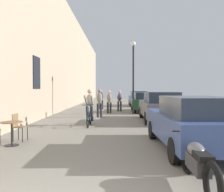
{
  "coord_description": "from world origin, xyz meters",
  "views": [
    {
      "loc": [
        1.0,
        -2.54,
        1.69
      ],
      "look_at": [
        0.7,
        17.52,
        1.14
      ],
      "focal_mm": 38.4,
      "sensor_mm": 36.0,
      "label": 1
    }
  ],
  "objects_px": {
    "street_lamp": "(133,68)",
    "parked_motorcycle": "(198,163)",
    "pedestrian_far": "(119,100)",
    "cyclist_on_bicycle": "(89,108)",
    "parked_car_fourth": "(138,98)",
    "pedestrian_near": "(99,101)",
    "parked_car_second": "(160,106)",
    "parked_car_third": "(144,102)",
    "pedestrian_mid": "(109,100)",
    "parked_car_nearest": "(191,122)",
    "cafe_chair_mid_toward_street": "(18,125)",
    "cafe_table_mid": "(12,128)",
    "pedestrian_furthest": "(101,99)"
  },
  "relations": [
    {
      "from": "cyclist_on_bicycle",
      "to": "parked_car_nearest",
      "type": "distance_m",
      "value": 5.55
    },
    {
      "from": "pedestrian_mid",
      "to": "pedestrian_near",
      "type": "bearing_deg",
      "value": -101.69
    },
    {
      "from": "street_lamp",
      "to": "pedestrian_near",
      "type": "bearing_deg",
      "value": -143.72
    },
    {
      "from": "cafe_chair_mid_toward_street",
      "to": "pedestrian_mid",
      "type": "distance_m",
      "value": 9.64
    },
    {
      "from": "pedestrian_near",
      "to": "pedestrian_furthest",
      "type": "height_order",
      "value": "pedestrian_near"
    },
    {
      "from": "pedestrian_furthest",
      "to": "street_lamp",
      "type": "relative_size",
      "value": 0.33
    },
    {
      "from": "pedestrian_far",
      "to": "parked_car_second",
      "type": "height_order",
      "value": "pedestrian_far"
    },
    {
      "from": "pedestrian_far",
      "to": "street_lamp",
      "type": "bearing_deg",
      "value": -71.0
    },
    {
      "from": "street_lamp",
      "to": "parked_motorcycle",
      "type": "xyz_separation_m",
      "value": [
        0.25,
        -11.92,
        -2.7
      ]
    },
    {
      "from": "cafe_chair_mid_toward_street",
      "to": "pedestrian_mid",
      "type": "relative_size",
      "value": 0.55
    },
    {
      "from": "cafe_table_mid",
      "to": "parked_car_nearest",
      "type": "distance_m",
      "value": 5.25
    },
    {
      "from": "street_lamp",
      "to": "pedestrian_furthest",
      "type": "bearing_deg",
      "value": 119.87
    },
    {
      "from": "street_lamp",
      "to": "parked_car_second",
      "type": "bearing_deg",
      "value": -71.06
    },
    {
      "from": "pedestrian_far",
      "to": "parked_car_fourth",
      "type": "height_order",
      "value": "pedestrian_far"
    },
    {
      "from": "pedestrian_mid",
      "to": "parked_car_second",
      "type": "height_order",
      "value": "pedestrian_mid"
    },
    {
      "from": "cafe_chair_mid_toward_street",
      "to": "pedestrian_near",
      "type": "relative_size",
      "value": 0.52
    },
    {
      "from": "parked_car_second",
      "to": "parked_car_third",
      "type": "height_order",
      "value": "parked_car_second"
    },
    {
      "from": "cyclist_on_bicycle",
      "to": "parked_car_nearest",
      "type": "height_order",
      "value": "cyclist_on_bicycle"
    },
    {
      "from": "parked_car_second",
      "to": "pedestrian_near",
      "type": "bearing_deg",
      "value": 151.82
    },
    {
      "from": "pedestrian_far",
      "to": "parked_motorcycle",
      "type": "relative_size",
      "value": 0.74
    },
    {
      "from": "parked_car_fourth",
      "to": "cafe_table_mid",
      "type": "bearing_deg",
      "value": -107.35
    },
    {
      "from": "pedestrian_near",
      "to": "pedestrian_furthest",
      "type": "relative_size",
      "value": 1.07
    },
    {
      "from": "parked_motorcycle",
      "to": "pedestrian_furthest",
      "type": "bearing_deg",
      "value": 99.33
    },
    {
      "from": "pedestrian_near",
      "to": "parked_car_fourth",
      "type": "distance_m",
      "value": 10.61
    },
    {
      "from": "cafe_chair_mid_toward_street",
      "to": "parked_car_third",
      "type": "height_order",
      "value": "parked_car_third"
    },
    {
      "from": "parked_car_second",
      "to": "parked_motorcycle",
      "type": "relative_size",
      "value": 2.05
    },
    {
      "from": "parked_motorcycle",
      "to": "parked_car_fourth",
      "type": "bearing_deg",
      "value": 87.49
    },
    {
      "from": "cafe_chair_mid_toward_street",
      "to": "parked_motorcycle",
      "type": "relative_size",
      "value": 0.41
    },
    {
      "from": "cafe_table_mid",
      "to": "parked_car_second",
      "type": "bearing_deg",
      "value": 45.65
    },
    {
      "from": "cafe_chair_mid_toward_street",
      "to": "cyclist_on_bicycle",
      "type": "xyz_separation_m",
      "value": [
        1.97,
        3.36,
        0.29
      ]
    },
    {
      "from": "parked_car_second",
      "to": "pedestrian_mid",
      "type": "bearing_deg",
      "value": 123.0
    },
    {
      "from": "pedestrian_mid",
      "to": "street_lamp",
      "type": "xyz_separation_m",
      "value": [
        1.64,
        -0.94,
        2.21
      ]
    },
    {
      "from": "cyclist_on_bicycle",
      "to": "parked_car_nearest",
      "type": "relative_size",
      "value": 0.41
    },
    {
      "from": "parked_car_nearest",
      "to": "parked_car_second",
      "type": "xyz_separation_m",
      "value": [
        0.24,
        6.01,
        0.03
      ]
    },
    {
      "from": "street_lamp",
      "to": "parked_car_third",
      "type": "distance_m",
      "value": 3.29
    },
    {
      "from": "cafe_table_mid",
      "to": "parked_car_fourth",
      "type": "xyz_separation_m",
      "value": [
        5.45,
        17.44,
        0.26
      ]
    },
    {
      "from": "cafe_table_mid",
      "to": "cyclist_on_bicycle",
      "type": "relative_size",
      "value": 0.41
    },
    {
      "from": "pedestrian_far",
      "to": "parked_car_third",
      "type": "relative_size",
      "value": 0.38
    },
    {
      "from": "parked_car_fourth",
      "to": "parked_car_third",
      "type": "bearing_deg",
      "value": -91.62
    },
    {
      "from": "cyclist_on_bicycle",
      "to": "parked_car_third",
      "type": "xyz_separation_m",
      "value": [
        3.37,
        7.04,
        -0.04
      ]
    },
    {
      "from": "pedestrian_near",
      "to": "parked_car_third",
      "type": "bearing_deg",
      "value": 49.81
    },
    {
      "from": "pedestrian_mid",
      "to": "pedestrian_furthest",
      "type": "xyz_separation_m",
      "value": [
        -0.76,
        3.24,
        -0.0
      ]
    },
    {
      "from": "cyclist_on_bicycle",
      "to": "street_lamp",
      "type": "relative_size",
      "value": 0.36
    },
    {
      "from": "parked_car_fourth",
      "to": "parked_car_second",
      "type": "bearing_deg",
      "value": -89.93
    },
    {
      "from": "pedestrian_far",
      "to": "cafe_table_mid",
      "type": "bearing_deg",
      "value": -106.57
    },
    {
      "from": "cyclist_on_bicycle",
      "to": "parked_car_second",
      "type": "bearing_deg",
      "value": 23.73
    },
    {
      "from": "parked_car_fourth",
      "to": "parked_motorcycle",
      "type": "bearing_deg",
      "value": -92.51
    },
    {
      "from": "pedestrian_near",
      "to": "street_lamp",
      "type": "bearing_deg",
      "value": 36.28
    },
    {
      "from": "cyclist_on_bicycle",
      "to": "parked_car_fourth",
      "type": "xyz_separation_m",
      "value": [
        3.55,
        13.42,
        -0.02
      ]
    },
    {
      "from": "parked_car_second",
      "to": "parked_car_fourth",
      "type": "xyz_separation_m",
      "value": [
        -0.01,
        11.86,
        -0.02
      ]
    }
  ]
}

